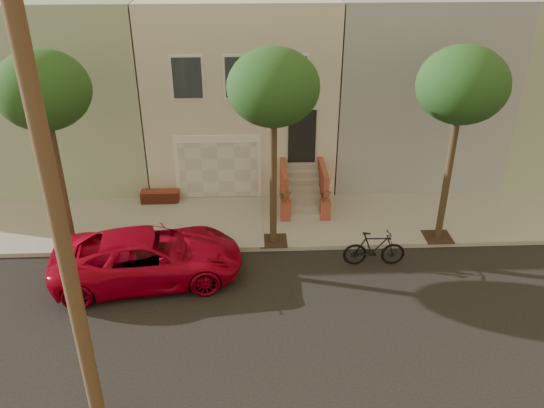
{
  "coord_description": "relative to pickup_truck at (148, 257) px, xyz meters",
  "views": [
    {
      "loc": [
        0.28,
        -11.4,
        9.55
      ],
      "look_at": [
        0.92,
        3.0,
        2.0
      ],
      "focal_mm": 35.91,
      "sensor_mm": 36.0,
      "label": 1
    }
  ],
  "objects": [
    {
      "name": "tree_left",
      "position": [
        -2.74,
        1.71,
        4.49
      ],
      "size": [
        2.7,
        2.57,
        6.3
      ],
      "color": "#2D2116",
      "rests_on": "sidewalk"
    },
    {
      "name": "tree_right",
      "position": [
        9.26,
        1.71,
        4.49
      ],
      "size": [
        2.7,
        2.57,
        6.3
      ],
      "color": "#2D2116",
      "rests_on": "sidewalk"
    },
    {
      "name": "tree_mid",
      "position": [
        3.76,
        1.71,
        4.49
      ],
      "size": [
        2.7,
        2.57,
        6.3
      ],
      "color": "#2D2116",
      "rests_on": "sidewalk"
    },
    {
      "name": "sidewalk",
      "position": [
        2.76,
        3.16,
        -0.69
      ],
      "size": [
        40.0,
        3.7,
        0.15
      ],
      "primitive_type": "cube",
      "color": "#99978B",
      "rests_on": "ground"
    },
    {
      "name": "pickup_truck",
      "position": [
        0.0,
        0.0,
        0.0
      ],
      "size": [
        5.78,
        3.24,
        1.53
      ],
      "primitive_type": "imported",
      "rotation": [
        0.0,
        0.0,
        1.7
      ],
      "color": "#A8021C",
      "rests_on": "ground"
    },
    {
      "name": "house_row",
      "position": [
        2.76,
        9.0,
        2.88
      ],
      "size": [
        33.1,
        11.7,
        7.0
      ],
      "color": "beige",
      "rests_on": "sidewalk"
    },
    {
      "name": "ground",
      "position": [
        2.76,
        -2.19,
        -0.76
      ],
      "size": [
        90.0,
        90.0,
        0.0
      ],
      "primitive_type": "plane",
      "color": "black",
      "rests_on": "ground"
    },
    {
      "name": "motorcycle",
      "position": [
        6.82,
        0.43,
        -0.19
      ],
      "size": [
        1.93,
        0.59,
        1.15
      ],
      "primitive_type": "imported",
      "rotation": [
        0.0,
        0.0,
        1.55
      ],
      "color": "black",
      "rests_on": "ground"
    }
  ]
}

